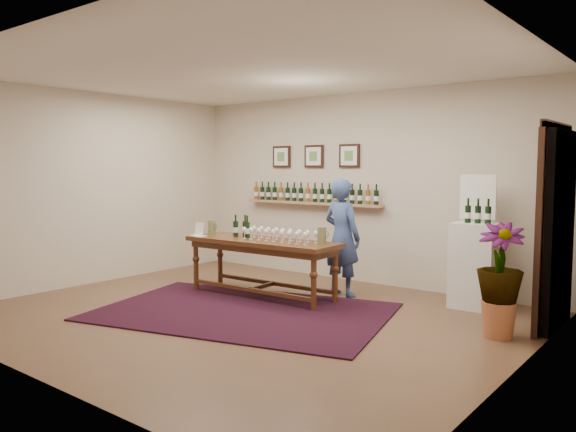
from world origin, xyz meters
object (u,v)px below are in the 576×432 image
Objects in this scene: person at (342,237)px; potted_plant at (500,280)px; tasting_table at (262,248)px; display_pedestal at (476,265)px.

potted_plant is at bearing 173.16° from person.
display_pedestal is (2.41, 1.19, -0.13)m from tasting_table.
display_pedestal reaches higher than potted_plant.
potted_plant is (0.63, -1.08, 0.07)m from display_pedestal.
potted_plant is at bearing 0.00° from tasting_table.
tasting_table is at bearing -177.86° from potted_plant.
person is at bearing -163.96° from display_pedestal.
display_pedestal is 1.04× the size of potted_plant.
person reaches higher than tasting_table.
tasting_table is at bearing 51.20° from person.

